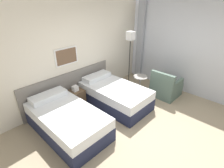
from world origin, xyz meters
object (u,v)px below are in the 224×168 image
at_px(bed_near_door, 67,120).
at_px(side_table, 140,81).
at_px(bed_near_window, 114,95).
at_px(armchair, 166,88).
at_px(floor_lamp, 130,42).
at_px(nightstand, 76,97).

height_order(bed_near_door, side_table, bed_near_door).
relative_size(bed_near_window, armchair, 2.31).
distance_m(bed_near_window, floor_lamp, 1.79).
bearing_deg(bed_near_door, armchair, -15.45).
height_order(nightstand, floor_lamp, floor_lamp).
bearing_deg(side_table, bed_near_door, 177.32).
distance_m(bed_near_window, side_table, 1.05).
xyz_separation_m(bed_near_window, armchair, (1.39, -0.81, -0.02)).
distance_m(bed_near_window, armchair, 1.60).
relative_size(nightstand, armchair, 0.71).
height_order(bed_near_window, side_table, bed_near_window).
bearing_deg(nightstand, floor_lamp, -6.13).
xyz_separation_m(bed_near_door, armchair, (2.92, -0.81, -0.02)).
height_order(bed_near_window, nightstand, bed_near_window).
bearing_deg(nightstand, side_table, -24.90).
relative_size(bed_near_door, nightstand, 3.23).
relative_size(bed_near_window, floor_lamp, 1.08).
distance_m(bed_near_door, armchair, 3.03).
height_order(side_table, armchair, armchair).
xyz_separation_m(nightstand, armchair, (2.15, -1.52, 0.03)).
distance_m(floor_lamp, armchair, 1.77).
height_order(bed_near_door, armchair, armchair).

